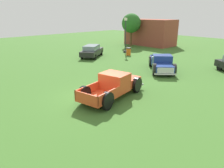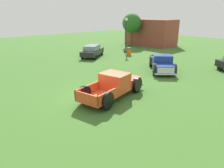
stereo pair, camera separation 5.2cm
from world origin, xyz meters
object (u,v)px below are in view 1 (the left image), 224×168
(pickup_truck_foreground, at_px, (115,85))
(oak_tree_east, at_px, (131,23))
(lamp_post_near, at_px, (125,34))
(sedan_distant_a, at_px, (92,51))
(trash_can, at_px, (128,51))
(pickup_truck_behind_left, at_px, (162,64))

(pickup_truck_foreground, height_order, oak_tree_east, oak_tree_east)
(oak_tree_east, bearing_deg, lamp_post_near, -55.45)
(sedan_distant_a, xyz_separation_m, trash_can, (2.38, 4.01, -0.27))
(pickup_truck_foreground, xyz_separation_m, pickup_truck_behind_left, (-1.38, 7.30, -0.01))
(pickup_truck_foreground, relative_size, sedan_distant_a, 1.17)
(sedan_distant_a, xyz_separation_m, lamp_post_near, (0.76, 5.12, 1.66))
(pickup_truck_foreground, bearing_deg, sedan_distant_a, 148.23)
(sedan_distant_a, relative_size, lamp_post_near, 0.98)
(lamp_post_near, relative_size, trash_can, 4.85)
(trash_can, xyz_separation_m, oak_tree_east, (-5.08, 6.14, 3.07))
(oak_tree_east, bearing_deg, pickup_truck_foreground, -50.90)
(pickup_truck_foreground, bearing_deg, trash_can, 128.80)
(pickup_truck_behind_left, distance_m, lamp_post_near, 10.31)
(lamp_post_near, height_order, trash_can, lamp_post_near)
(pickup_truck_foreground, xyz_separation_m, oak_tree_east, (-13.86, 17.05, 2.81))
(pickup_truck_behind_left, height_order, oak_tree_east, oak_tree_east)
(pickup_truck_behind_left, height_order, trash_can, pickup_truck_behind_left)
(pickup_truck_behind_left, xyz_separation_m, sedan_distant_a, (-9.77, -0.40, 0.03))
(pickup_truck_behind_left, relative_size, lamp_post_near, 1.05)
(sedan_distant_a, bearing_deg, pickup_truck_behind_left, 2.35)
(pickup_truck_foreground, relative_size, trash_can, 5.55)
(pickup_truck_behind_left, distance_m, oak_tree_east, 16.08)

